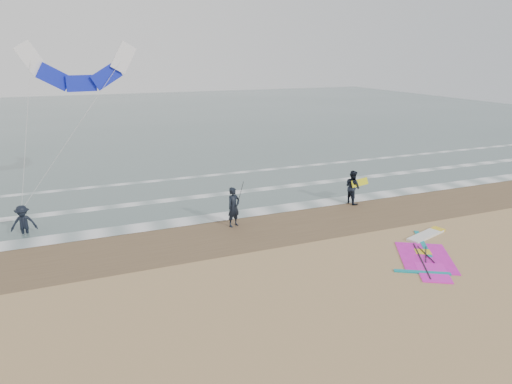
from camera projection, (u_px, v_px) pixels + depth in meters
name	position (u px, v px, depth m)	size (l,w,h in m)	color
ground	(340.00, 279.00, 17.34)	(120.00, 120.00, 0.00)	tan
sea_water	(143.00, 118.00, 59.85)	(120.00, 80.00, 0.02)	#47605E
wet_sand_band	(275.00, 226.00, 22.66)	(120.00, 5.00, 0.01)	brown
foam_waterline	(244.00, 200.00, 26.58)	(120.00, 9.15, 0.02)	white
windsurf_rig	(427.00, 251.00, 19.67)	(5.03, 4.76, 0.12)	white
person_standing	(234.00, 207.00, 22.32)	(0.72, 0.48, 1.99)	black
person_walking	(353.00, 187.00, 25.76)	(0.94, 0.73, 1.93)	black
person_wading	(22.00, 217.00, 21.32)	(1.15, 0.66, 1.78)	black
held_pole	(239.00, 197.00, 22.29)	(0.17, 0.86, 1.82)	black
carried_kiteboard	(360.00, 182.00, 25.74)	(1.30, 0.51, 0.39)	yellow
surf_kite	(80.00, 71.00, 23.15)	(6.24, 3.08, 7.66)	white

